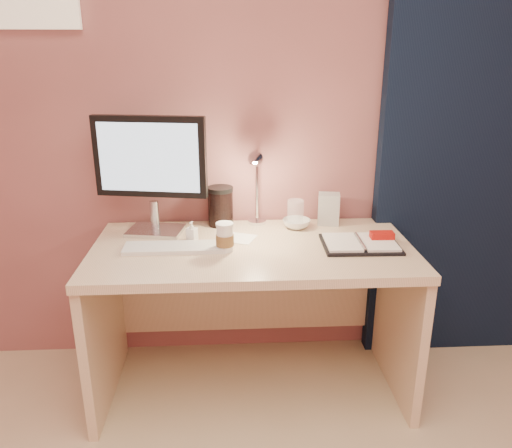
{
  "coord_description": "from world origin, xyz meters",
  "views": [
    {
      "loc": [
        -0.1,
        -0.64,
        1.54
      ],
      "look_at": [
        0.01,
        1.33,
        0.85
      ],
      "focal_mm": 35.0,
      "sensor_mm": 36.0,
      "label": 1
    }
  ],
  "objects": [
    {
      "name": "lotion_bottle",
      "position": [
        -0.27,
        1.46,
        0.78
      ],
      "size": [
        0.05,
        0.06,
        0.09
      ],
      "primitive_type": "imported",
      "rotation": [
        0.0,
        0.0,
        -0.43
      ],
      "color": "white",
      "rests_on": "desk"
    },
    {
      "name": "product_box",
      "position": [
        0.39,
        1.66,
        0.81
      ],
      "size": [
        0.12,
        0.1,
        0.15
      ],
      "primitive_type": "cube",
      "rotation": [
        0.0,
        0.0,
        -0.18
      ],
      "color": "silver",
      "rests_on": "desk"
    },
    {
      "name": "planner",
      "position": [
        0.48,
        1.36,
        0.74
      ],
      "size": [
        0.33,
        0.25,
        0.05
      ],
      "rotation": [
        0.0,
        0.0,
        -0.03
      ],
      "color": "black",
      "rests_on": "desk"
    },
    {
      "name": "clear_cup",
      "position": [
        0.22,
        1.6,
        0.8
      ],
      "size": [
        0.08,
        0.08,
        0.14
      ],
      "primitive_type": "cylinder",
      "color": "white",
      "rests_on": "desk"
    },
    {
      "name": "desk",
      "position": [
        0.0,
        1.45,
        0.5
      ],
      "size": [
        1.4,
        0.7,
        0.73
      ],
      "color": "beige",
      "rests_on": "ground"
    },
    {
      "name": "keyboard",
      "position": [
        -0.34,
        1.36,
        0.74
      ],
      "size": [
        0.43,
        0.13,
        0.02
      ],
      "primitive_type": "cube",
      "rotation": [
        0.0,
        0.0,
        0.0
      ],
      "color": "silver",
      "rests_on": "desk"
    },
    {
      "name": "bowl",
      "position": [
        0.22,
        1.61,
        0.75
      ],
      "size": [
        0.16,
        0.16,
        0.04
      ],
      "primitive_type": "imported",
      "rotation": [
        0.0,
        0.0,
        -0.27
      ],
      "color": "white",
      "rests_on": "desk"
    },
    {
      "name": "desk_lamp",
      "position": [
        0.05,
        1.59,
        0.97
      ],
      "size": [
        0.1,
        0.24,
        0.39
      ],
      "rotation": [
        0.0,
        0.0,
        -0.12
      ],
      "color": "silver",
      "rests_on": "desk"
    },
    {
      "name": "paper_c",
      "position": [
        -0.05,
        1.48,
        0.73
      ],
      "size": [
        0.17,
        0.17,
        0.0
      ],
      "primitive_type": "cube",
      "rotation": [
        0.0,
        0.0,
        1.19
      ],
      "color": "white",
      "rests_on": "desk"
    },
    {
      "name": "coffee_cup",
      "position": [
        -0.12,
        1.34,
        0.79
      ],
      "size": [
        0.08,
        0.08,
        0.12
      ],
      "color": "white",
      "rests_on": "desk"
    },
    {
      "name": "dark_jar",
      "position": [
        -0.14,
        1.67,
        0.82
      ],
      "size": [
        0.12,
        0.12,
        0.17
      ],
      "primitive_type": "cylinder",
      "color": "black",
      "rests_on": "desk"
    },
    {
      "name": "room",
      "position": [
        0.95,
        1.69,
        1.14
      ],
      "size": [
        3.5,
        3.5,
        3.5
      ],
      "color": "#C6B28E",
      "rests_on": "ground"
    },
    {
      "name": "monitor",
      "position": [
        -0.45,
        1.58,
        1.05
      ],
      "size": [
        0.51,
        0.22,
        0.54
      ],
      "rotation": [
        0.0,
        0.0,
        -0.17
      ],
      "color": "silver",
      "rests_on": "desk"
    }
  ]
}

